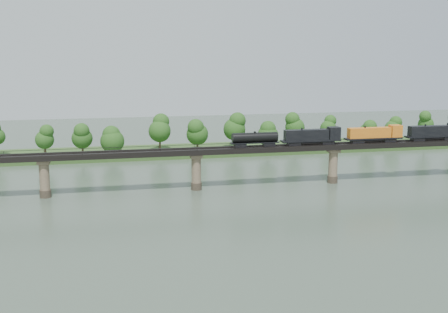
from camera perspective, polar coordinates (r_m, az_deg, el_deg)
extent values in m
plane|color=#374638|center=(127.02, -0.69, -6.66)|extent=(400.00, 400.00, 0.00)
cube|color=#29481D|center=(208.55, -5.19, 0.52)|extent=(300.00, 24.00, 1.60)
cylinder|color=#473A2D|center=(154.36, -17.68, -3.61)|extent=(3.00, 3.00, 2.00)
cylinder|color=#836F55|center=(153.33, -17.78, -1.98)|extent=(2.60, 2.60, 9.00)
cube|color=#836F55|center=(152.52, -17.87, -0.51)|extent=(3.20, 3.20, 1.00)
cylinder|color=#473A2D|center=(155.19, -2.82, -3.01)|extent=(3.00, 3.00, 2.00)
cylinder|color=#836F55|center=(154.17, -2.84, -1.39)|extent=(2.60, 2.60, 9.00)
cube|color=#836F55|center=(153.36, -2.85, 0.07)|extent=(3.20, 3.20, 1.00)
cylinder|color=#473A2D|center=(165.96, 10.96, -2.28)|extent=(3.00, 3.00, 2.00)
cylinder|color=#836F55|center=(165.00, 11.02, -0.76)|extent=(2.60, 2.60, 9.00)
cube|color=#836F55|center=(164.25, 11.07, 0.61)|extent=(3.20, 3.20, 1.00)
cube|color=black|center=(153.13, -2.86, 0.53)|extent=(220.00, 5.00, 1.50)
cube|color=black|center=(152.25, -2.82, 0.79)|extent=(220.00, 0.12, 0.16)
cube|color=black|center=(153.71, -2.90, 0.88)|extent=(220.00, 0.12, 0.16)
cube|color=black|center=(150.54, -2.72, 0.91)|extent=(220.00, 0.10, 0.10)
cube|color=black|center=(155.21, -3.00, 1.21)|extent=(220.00, 0.10, 0.10)
cube|color=black|center=(150.60, -2.72, 0.78)|extent=(0.08, 0.08, 0.70)
cube|color=black|center=(155.27, -3.00, 1.09)|extent=(0.08, 0.08, 0.70)
cylinder|color=#382619|center=(199.38, -17.69, 0.31)|extent=(0.70, 0.70, 3.51)
sphere|color=#1B4513|center=(198.60, -17.77, 1.63)|extent=(6.31, 6.31, 6.31)
sphere|color=#1B4513|center=(198.18, -17.81, 2.47)|extent=(4.73, 4.73, 4.73)
cylinder|color=#382619|center=(200.95, -14.16, 0.55)|extent=(0.70, 0.70, 3.34)
sphere|color=#1B4513|center=(200.21, -14.22, 1.81)|extent=(7.18, 7.18, 7.18)
sphere|color=#1B4513|center=(199.80, -14.26, 2.59)|extent=(5.39, 5.39, 5.39)
cylinder|color=#382619|center=(198.15, -11.23, 0.45)|extent=(0.70, 0.70, 2.83)
sphere|color=#1B4513|center=(197.51, -11.27, 1.53)|extent=(8.26, 8.26, 8.26)
sphere|color=#1B4513|center=(197.14, -11.30, 2.20)|extent=(6.19, 6.19, 6.19)
cylinder|color=#382619|center=(205.28, -6.52, 1.12)|extent=(0.70, 0.70, 3.96)
sphere|color=#1B4513|center=(204.45, -6.56, 2.58)|extent=(8.07, 8.07, 8.07)
sphere|color=#1B4513|center=(203.99, -6.58, 3.50)|extent=(6.05, 6.05, 6.05)
cylinder|color=#382619|center=(205.49, -2.72, 1.09)|extent=(0.70, 0.70, 3.27)
sphere|color=#1B4513|center=(204.79, -2.73, 2.29)|extent=(8.03, 8.03, 8.03)
sphere|color=#1B4513|center=(204.39, -2.73, 3.04)|extent=(6.02, 6.02, 6.02)
cylinder|color=#382619|center=(209.21, 1.06, 1.37)|extent=(0.70, 0.70, 3.92)
sphere|color=#1B4513|center=(208.40, 1.06, 2.78)|extent=(8.29, 8.29, 8.29)
sphere|color=#1B4513|center=(207.96, 1.07, 3.68)|extent=(6.21, 6.21, 6.21)
cylinder|color=#382619|center=(205.36, 4.47, 1.03)|extent=(0.70, 0.70, 3.02)
sphere|color=#1B4513|center=(204.70, 4.48, 2.14)|extent=(7.74, 7.74, 7.74)
sphere|color=#1B4513|center=(204.33, 4.49, 2.84)|extent=(5.80, 5.80, 5.80)
cylinder|color=#382619|center=(217.41, 7.18, 1.63)|extent=(0.70, 0.70, 3.80)
sphere|color=#1B4513|center=(216.65, 7.21, 2.95)|extent=(7.47, 7.47, 7.47)
sphere|color=#1B4513|center=(216.23, 7.23, 3.78)|extent=(5.60, 5.60, 5.60)
cylinder|color=#382619|center=(222.43, 10.50, 1.69)|extent=(0.70, 0.70, 3.38)
sphere|color=#1B4513|center=(221.76, 10.54, 2.84)|extent=(6.23, 6.23, 6.23)
sphere|color=#1B4513|center=(221.39, 10.56, 3.56)|extent=(4.67, 4.67, 4.67)
cylinder|color=#382619|center=(222.85, 14.37, 1.47)|extent=(0.70, 0.70, 2.77)
sphere|color=#1B4513|center=(222.29, 14.41, 2.41)|extent=(7.04, 7.04, 7.04)
sphere|color=#1B4513|center=(221.97, 14.44, 3.00)|extent=(5.28, 5.28, 5.28)
cylinder|color=#382619|center=(233.43, 16.74, 1.79)|extent=(0.70, 0.70, 2.94)
sphere|color=#1B4513|center=(232.87, 16.79, 2.74)|extent=(6.73, 6.73, 6.73)
sphere|color=#1B4513|center=(232.55, 16.83, 3.34)|extent=(5.05, 5.05, 5.05)
cylinder|color=#382619|center=(236.42, 19.73, 1.84)|extent=(0.70, 0.70, 3.94)
sphere|color=#1B4513|center=(235.70, 19.81, 3.10)|extent=(6.17, 6.17, 6.17)
sphere|color=#1B4513|center=(235.31, 19.87, 3.89)|extent=(4.62, 4.62, 4.62)
cube|color=black|center=(181.03, 21.80, 1.78)|extent=(3.66, 2.20, 1.01)
cube|color=black|center=(175.70, 19.06, 1.70)|extent=(3.66, 2.20, 1.01)
cube|color=black|center=(178.22, 20.46, 1.95)|extent=(17.38, 2.74, 0.46)
cube|color=black|center=(177.26, 20.12, 2.48)|extent=(12.81, 2.47, 2.93)
cylinder|color=black|center=(178.29, 20.45, 1.79)|extent=(5.49, 1.28, 1.28)
cube|color=black|center=(171.21, 16.43, 1.63)|extent=(3.66, 2.20, 1.01)
cube|color=black|center=(166.72, 13.37, 1.54)|extent=(3.66, 2.20, 1.01)
cube|color=black|center=(168.81, 14.93, 1.80)|extent=(17.38, 2.74, 0.46)
cube|color=orange|center=(167.95, 14.54, 2.36)|extent=(12.81, 2.47, 2.93)
cube|color=orange|center=(171.70, 17.01, 2.50)|extent=(3.29, 2.74, 3.48)
cylinder|color=black|center=(168.88, 14.92, 1.63)|extent=(5.49, 1.28, 1.28)
cube|color=black|center=(163.07, 10.46, 1.45)|extent=(3.66, 2.20, 1.01)
cube|color=black|center=(159.56, 7.11, 1.34)|extent=(3.66, 2.20, 1.01)
cube|color=black|center=(161.14, 8.81, 1.62)|extent=(17.38, 2.74, 0.46)
cube|color=black|center=(160.41, 8.37, 2.20)|extent=(12.81, 2.47, 2.93)
cube|color=black|center=(163.36, 11.08, 2.37)|extent=(3.29, 2.74, 3.48)
cylinder|color=black|center=(161.23, 8.80, 1.44)|extent=(5.49, 1.28, 1.28)
cube|color=black|center=(157.37, 4.59, 1.26)|extent=(3.20, 2.01, 1.01)
cube|color=black|center=(155.28, 1.67, 1.15)|extent=(3.20, 2.01, 1.01)
cube|color=black|center=(156.17, 3.14, 1.42)|extent=(13.72, 2.20, 0.27)
cylinder|color=black|center=(155.94, 3.14, 1.95)|extent=(12.81, 2.74, 2.74)
cylinder|color=black|center=(155.72, 3.15, 2.48)|extent=(0.64, 0.64, 0.46)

